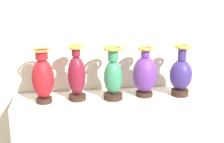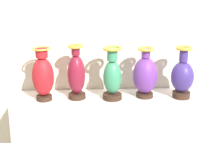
{
  "view_description": "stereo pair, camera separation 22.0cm",
  "coord_description": "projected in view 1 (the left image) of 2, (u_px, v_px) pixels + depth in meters",
  "views": [
    {
      "loc": [
        -0.34,
        -2.23,
        1.75
      ],
      "look_at": [
        0.0,
        0.0,
        1.09
      ],
      "focal_mm": 51.85,
      "sensor_mm": 36.0,
      "label": 1
    },
    {
      "loc": [
        -0.12,
        -2.25,
        1.75
      ],
      "look_at": [
        0.0,
        0.0,
        1.09
      ],
      "focal_mm": 51.85,
      "sensor_mm": 36.0,
      "label": 2
    }
  ],
  "objects": [
    {
      "name": "vase_burgundy",
      "position": [
        77.0,
        75.0,
        2.29
      ],
      "size": [
        0.13,
        0.13,
        0.4
      ],
      "color": "#382319",
      "rests_on": "display_shelf"
    },
    {
      "name": "vase_indigo",
      "position": [
        181.0,
        74.0,
        2.38
      ],
      "size": [
        0.17,
        0.17,
        0.38
      ],
      "color": "#382319",
      "rests_on": "display_shelf"
    },
    {
      "name": "back_wall",
      "position": [
        106.0,
        27.0,
        2.48
      ],
      "size": [
        3.9,
        0.14,
        2.7
      ],
      "color": "beige",
      "rests_on": "ground_plane"
    },
    {
      "name": "vase_violet",
      "position": [
        145.0,
        74.0,
        2.37
      ],
      "size": [
        0.18,
        0.18,
        0.37
      ],
      "color": "#382319",
      "rests_on": "display_shelf"
    },
    {
      "name": "vase_crimson",
      "position": [
        43.0,
        78.0,
        2.24
      ],
      "size": [
        0.15,
        0.15,
        0.38
      ],
      "color": "#382319",
      "rests_on": "display_shelf"
    },
    {
      "name": "vase_jade",
      "position": [
        113.0,
        76.0,
        2.31
      ],
      "size": [
        0.14,
        0.14,
        0.39
      ],
      "color": "#382319",
      "rests_on": "display_shelf"
    }
  ]
}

